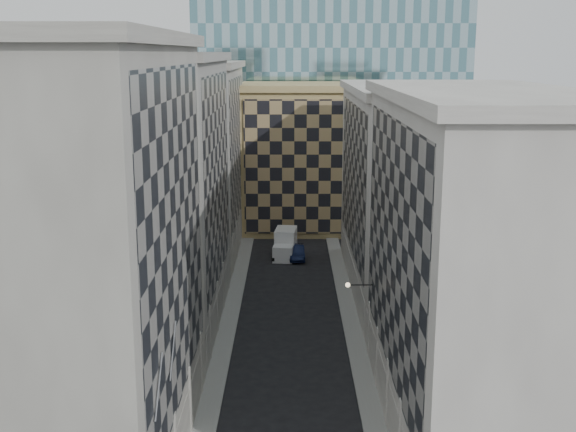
{
  "coord_description": "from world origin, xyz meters",
  "views": [
    {
      "loc": [
        0.0,
        -25.9,
        22.65
      ],
      "look_at": [
        -0.11,
        14.94,
        13.38
      ],
      "focal_mm": 45.0,
      "sensor_mm": 36.0,
      "label": 1
    }
  ],
  "objects": [
    {
      "name": "bracket_lamp",
      "position": [
        4.38,
        24.0,
        6.2
      ],
      "size": [
        1.98,
        0.36,
        0.36
      ],
      "color": "black",
      "rests_on": "ground"
    },
    {
      "name": "bldg_left_c",
      "position": [
        -10.88,
        55.0,
        10.83
      ],
      "size": [
        10.8,
        22.8,
        21.7
      ],
      "color": "gray",
      "rests_on": "ground"
    },
    {
      "name": "sidewalk_east",
      "position": [
        5.25,
        30.0,
        0.07
      ],
      "size": [
        1.5,
        100.0,
        0.15
      ],
      "primitive_type": "cube",
      "color": "gray",
      "rests_on": "ground"
    },
    {
      "name": "flagpoles_left",
      "position": [
        -5.9,
        6.0,
        8.0
      ],
      "size": [
        0.1,
        6.33,
        2.33
      ],
      "color": "gray",
      "rests_on": "ground"
    },
    {
      "name": "tan_block",
      "position": [
        2.0,
        67.9,
        9.44
      ],
      "size": [
        16.8,
        14.8,
        18.8
      ],
      "color": "tan",
      "rests_on": "ground"
    },
    {
      "name": "church_tower",
      "position": [
        0.0,
        82.0,
        26.95
      ],
      "size": [
        7.2,
        7.2,
        51.5
      ],
      "color": "#2A2620",
      "rests_on": "ground"
    },
    {
      "name": "dark_car",
      "position": [
        0.75,
        52.08,
        0.79
      ],
      "size": [
        1.88,
        4.86,
        1.58
      ],
      "primitive_type": "imported",
      "rotation": [
        0.0,
        0.0,
        0.04
      ],
      "color": "black",
      "rests_on": "ground"
    },
    {
      "name": "bldg_left_a",
      "position": [
        -10.88,
        11.0,
        11.82
      ],
      "size": [
        10.8,
        22.8,
        23.7
      ],
      "color": "gray",
      "rests_on": "ground"
    },
    {
      "name": "bldg_left_b",
      "position": [
        -10.88,
        33.0,
        11.32
      ],
      "size": [
        10.8,
        22.8,
        22.7
      ],
      "color": "gray",
      "rests_on": "ground"
    },
    {
      "name": "sidewalk_west",
      "position": [
        -5.25,
        30.0,
        0.07
      ],
      "size": [
        1.5,
        100.0,
        0.15
      ],
      "primitive_type": "cube",
      "color": "gray",
      "rests_on": "ground"
    },
    {
      "name": "bldg_right_b",
      "position": [
        10.89,
        42.0,
        9.85
      ],
      "size": [
        10.8,
        28.8,
        19.7
      ],
      "color": "#B2ABA3",
      "rests_on": "ground"
    },
    {
      "name": "bldg_right_a",
      "position": [
        10.88,
        15.0,
        10.32
      ],
      "size": [
        10.8,
        26.8,
        20.7
      ],
      "color": "#B2ABA3",
      "rests_on": "ground"
    },
    {
      "name": "box_truck",
      "position": [
        -0.55,
        53.2,
        1.33
      ],
      "size": [
        2.85,
        5.8,
        3.07
      ],
      "rotation": [
        0.0,
        0.0,
        -0.1
      ],
      "color": "white",
      "rests_on": "ground"
    }
  ]
}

